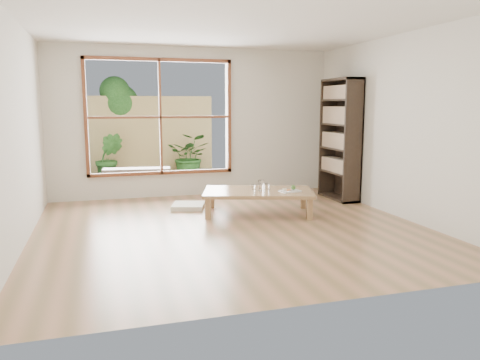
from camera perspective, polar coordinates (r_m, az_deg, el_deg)
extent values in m
plane|color=#AE7A57|center=(6.21, -1.04, -5.88)|extent=(5.00, 5.00, 0.00)
cube|color=#977049|center=(6.97, 2.23, -1.47)|extent=(1.80, 1.34, 0.05)
cube|color=#977049|center=(6.67, -3.92, -3.52)|extent=(0.10, 0.10, 0.30)
cube|color=#977049|center=(7.39, -3.46, -2.27)|extent=(0.10, 0.10, 0.30)
cube|color=#977049|center=(6.71, 8.48, -3.53)|extent=(0.10, 0.10, 0.30)
cube|color=#977049|center=(7.42, 7.72, -2.28)|extent=(0.10, 0.10, 0.30)
cube|color=beige|center=(7.42, -6.32, -3.16)|extent=(0.61, 0.61, 0.07)
cube|color=#2E2219|center=(8.19, 12.11, 4.84)|extent=(0.33, 0.92, 2.05)
cylinder|color=silver|center=(6.93, 2.57, -0.66)|extent=(0.09, 0.09, 0.16)
cylinder|color=silver|center=(7.08, 3.34, -0.76)|extent=(0.06, 0.06, 0.09)
cylinder|color=silver|center=(7.16, 2.79, -0.69)|extent=(0.06, 0.06, 0.08)
cylinder|color=silver|center=(7.04, 1.62, -0.85)|extent=(0.06, 0.06, 0.07)
cube|color=white|center=(6.90, 6.10, -1.34)|extent=(0.31, 0.25, 0.02)
sphere|color=#46732E|center=(6.96, 6.52, -0.89)|extent=(0.07, 0.07, 0.07)
cube|color=#C5652E|center=(6.85, 6.00, -1.23)|extent=(0.06, 0.05, 0.03)
cube|color=beige|center=(6.90, 5.46, -1.17)|extent=(0.07, 0.06, 0.02)
cylinder|color=silver|center=(6.86, 6.53, -1.29)|extent=(0.16, 0.04, 0.01)
cube|color=#322D24|center=(9.53, -10.30, -0.74)|extent=(2.80, 2.00, 0.05)
cube|color=#2E2219|center=(9.09, -12.49, 1.25)|extent=(1.29, 0.50, 0.05)
cube|color=#2E2219|center=(9.02, -16.21, -0.23)|extent=(0.07, 0.07, 0.35)
cube|color=#2E2219|center=(9.31, -16.03, 0.05)|extent=(0.07, 0.07, 0.35)
cube|color=#2E2219|center=(8.97, -8.73, -0.02)|extent=(0.07, 0.07, 0.35)
cube|color=#2E2219|center=(9.26, -8.77, 0.25)|extent=(0.07, 0.07, 0.35)
cube|color=tan|center=(10.41, -11.06, 5.05)|extent=(2.80, 0.06, 1.80)
imported|color=#2E6324|center=(10.21, -6.11, 2.93)|extent=(1.10, 1.04, 0.98)
imported|color=#2E6324|center=(9.97, -15.67, 2.61)|extent=(0.63, 0.54, 1.02)
cylinder|color=#4C3D2D|center=(10.67, -14.95, 4.47)|extent=(0.14, 0.14, 1.60)
sphere|color=#2E6324|center=(10.65, -14.49, 9.06)|extent=(0.84, 0.84, 0.84)
sphere|color=#2E6324|center=(10.72, -15.92, 7.93)|extent=(0.70, 0.70, 0.70)
sphere|color=#2E6324|center=(10.55, -15.02, 10.40)|extent=(0.64, 0.64, 0.64)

